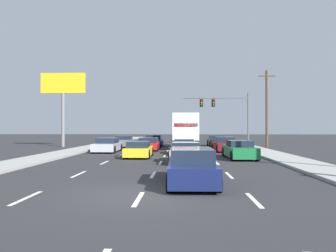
% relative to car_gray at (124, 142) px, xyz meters
% --- Properties ---
extents(ground_plane, '(140.00, 140.00, 0.00)m').
position_rel_car_gray_xyz_m(ground_plane, '(5.09, -0.70, -0.56)').
color(ground_plane, '#2B2B2D').
extents(sidewalk_right, '(2.51, 80.00, 0.14)m').
position_rel_car_gray_xyz_m(sidewalk_right, '(13.29, -5.70, -0.49)').
color(sidewalk_right, '#9E9E99').
rests_on(sidewalk_right, ground_plane).
extents(sidewalk_left, '(2.51, 80.00, 0.14)m').
position_rel_car_gray_xyz_m(sidewalk_left, '(-3.12, -5.70, -0.49)').
color(sidewalk_left, '#9E9E99').
rests_on(sidewalk_left, ground_plane).
extents(lane_markings, '(6.94, 62.00, 0.01)m').
position_rel_car_gray_xyz_m(lane_markings, '(5.09, -1.39, -0.56)').
color(lane_markings, silver).
rests_on(lane_markings, ground_plane).
extents(car_gray, '(1.93, 4.12, 1.21)m').
position_rel_car_gray_xyz_m(car_gray, '(0.00, 0.00, 0.00)').
color(car_gray, slate).
rests_on(car_gray, ground_plane).
extents(car_silver, '(2.04, 4.47, 1.23)m').
position_rel_car_gray_xyz_m(car_silver, '(-0.11, -7.75, 0.01)').
color(car_silver, '#B7BABF').
rests_on(car_silver, ground_plane).
extents(car_blue, '(1.94, 4.12, 1.31)m').
position_rel_car_gray_xyz_m(car_blue, '(3.23, 0.94, 0.03)').
color(car_blue, '#1E389E').
rests_on(car_blue, ground_plane).
extents(car_red, '(1.99, 4.03, 1.19)m').
position_rel_car_gray_xyz_m(car_red, '(3.29, -5.45, -0.01)').
color(car_red, red).
rests_on(car_red, ground_plane).
extents(car_yellow, '(1.87, 4.05, 1.15)m').
position_rel_car_gray_xyz_m(car_yellow, '(3.30, -12.74, -0.03)').
color(car_yellow, yellow).
rests_on(car_yellow, ground_plane).
extents(box_truck, '(2.73, 9.12, 3.50)m').
position_rel_car_gray_xyz_m(box_truck, '(6.70, -1.90, 1.46)').
color(box_truck, white).
rests_on(box_truck, ground_plane).
extents(car_white, '(1.90, 4.39, 1.22)m').
position_rel_car_gray_xyz_m(car_white, '(6.55, -9.65, 0.01)').
color(car_white, white).
rests_on(car_white, ground_plane).
extents(car_tan, '(1.98, 4.08, 1.24)m').
position_rel_car_gray_xyz_m(car_tan, '(6.60, -16.12, 0.01)').
color(car_tan, tan).
rests_on(car_tan, ground_plane).
extents(car_navy, '(1.90, 4.61, 1.36)m').
position_rel_car_gray_xyz_m(car_navy, '(6.73, -23.68, 0.06)').
color(car_navy, '#141E4C').
rests_on(car_navy, ground_plane).
extents(car_black, '(1.90, 4.31, 1.29)m').
position_rel_car_gray_xyz_m(car_black, '(10.34, 1.47, 0.03)').
color(car_black, black).
rests_on(car_black, ground_plane).
extents(car_maroon, '(1.98, 4.46, 1.29)m').
position_rel_car_gray_xyz_m(car_maroon, '(10.25, -6.43, 0.02)').
color(car_maroon, maroon).
rests_on(car_maroon, ground_plane).
extents(car_green, '(1.93, 4.65, 1.24)m').
position_rel_car_gray_xyz_m(car_green, '(10.35, -13.36, 0.01)').
color(car_green, '#196B38').
rests_on(car_green, ground_plane).
extents(traffic_signal_mast, '(8.28, 0.69, 6.51)m').
position_rel_car_gray_xyz_m(traffic_signal_mast, '(11.28, 5.21, 4.22)').
color(traffic_signal_mast, '#595B56').
rests_on(traffic_signal_mast, ground_plane).
extents(utility_pole_mid, '(1.80, 0.28, 8.26)m').
position_rel_car_gray_xyz_m(utility_pole_mid, '(15.51, -0.66, 3.70)').
color(utility_pole_mid, brown).
rests_on(utility_pole_mid, ground_plane).
extents(roadside_billboard, '(5.00, 0.36, 8.20)m').
position_rel_car_gray_xyz_m(roadside_billboard, '(-6.81, -0.29, 5.47)').
color(roadside_billboard, slate).
rests_on(roadside_billboard, ground_plane).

